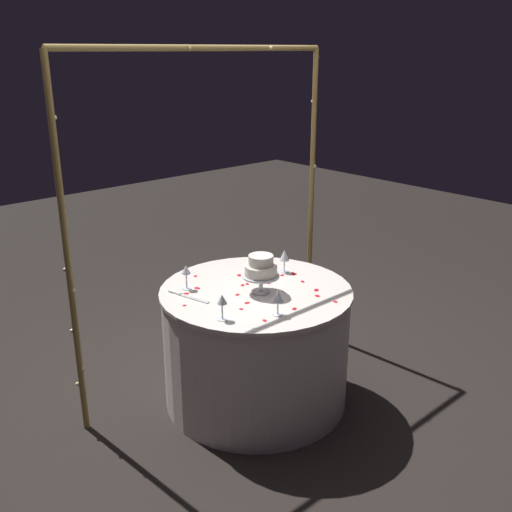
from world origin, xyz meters
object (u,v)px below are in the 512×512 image
wine_glass_2 (186,271)px  main_table (256,345)px  decorative_arch (208,174)px  tiered_cake (261,269)px  wine_glass_3 (278,296)px  cake_knife (186,296)px  wine_glass_0 (222,301)px  wine_glass_1 (284,256)px

wine_glass_2 → main_table: bearing=-43.5°
decorative_arch → tiered_cake: bearing=-91.0°
wine_glass_3 → cake_knife: size_ratio=0.52×
wine_glass_0 → wine_glass_2: (0.11, 0.47, 0.00)m
decorative_arch → cake_knife: size_ratio=7.27×
decorative_arch → wine_glass_2: size_ratio=14.27×
main_table → wine_glass_3: (-0.15, -0.34, 0.48)m
decorative_arch → wine_glass_0: decorative_arch is taller
tiered_cake → cake_knife: bearing=146.2°
wine_glass_1 → wine_glass_3: wine_glass_3 is taller
wine_glass_2 → wine_glass_3: (0.15, -0.63, -0.00)m
wine_glass_1 → wine_glass_3: bearing=-137.9°
main_table → wine_glass_2: bearing=136.5°
decorative_arch → wine_glass_0: (-0.41, -0.62, -0.53)m
decorative_arch → cake_knife: decorative_arch is taller
decorative_arch → main_table: (0.00, -0.44, -1.01)m
decorative_arch → cake_knife: bearing=-146.3°
decorative_arch → tiered_cake: decorative_arch is taller
tiered_cake → cake_knife: size_ratio=0.79×
wine_glass_2 → wine_glass_3: wine_glass_3 is taller
wine_glass_0 → cake_knife: bearing=84.8°
wine_glass_1 → wine_glass_2: (-0.63, 0.19, 0.00)m
main_table → cake_knife: bearing=152.9°
wine_glass_1 → wine_glass_2: 0.66m
wine_glass_0 → cake_knife: (0.03, 0.38, -0.10)m
wine_glass_0 → wine_glass_3: size_ratio=0.95×
wine_glass_2 → wine_glass_3: 0.64m
main_table → wine_glass_2: size_ratio=7.75×
tiered_cake → wine_glass_2: (-0.29, 0.34, -0.04)m
wine_glass_2 → wine_glass_3: size_ratio=0.99×
wine_glass_3 → decorative_arch: bearing=79.1°
main_table → wine_glass_0: size_ratio=8.06×
decorative_arch → wine_glass_0: 0.91m
tiered_cake → decorative_arch: bearing=89.0°
tiered_cake → wine_glass_1: (0.34, 0.14, -0.04)m
wine_glass_2 → cake_knife: 0.16m
decorative_arch → tiered_cake: (-0.01, -0.49, -0.48)m
decorative_arch → cake_knife: 0.77m
wine_glass_0 → decorative_arch: bearing=56.9°
main_table → tiered_cake: tiered_cake is taller
wine_glass_2 → cake_knife: wine_glass_2 is taller
decorative_arch → wine_glass_0: size_ratio=14.84×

